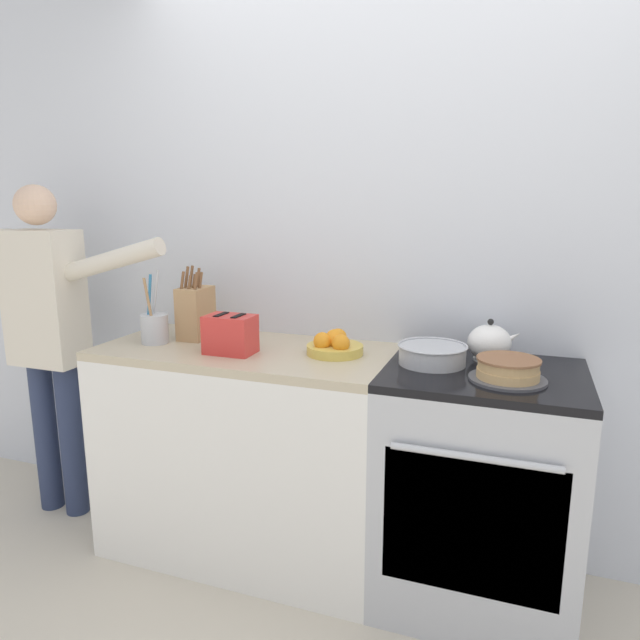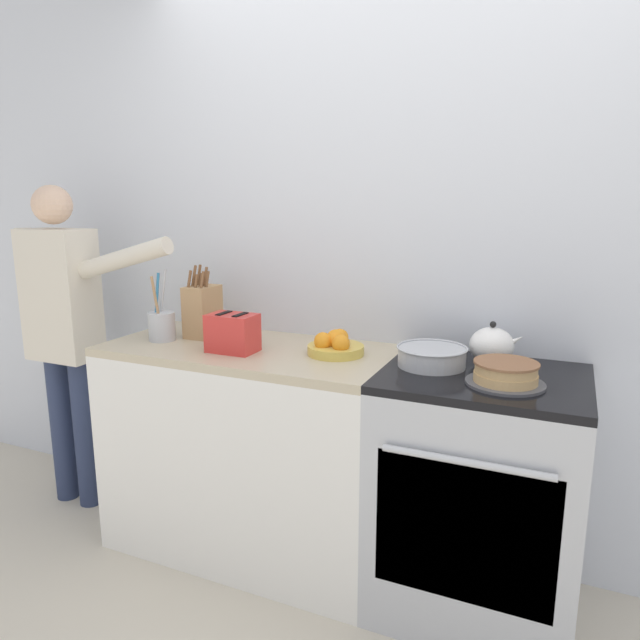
{
  "view_description": "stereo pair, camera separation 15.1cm",
  "coord_description": "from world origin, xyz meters",
  "px_view_note": "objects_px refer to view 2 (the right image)",
  "views": [
    {
      "loc": [
        0.42,
        -1.77,
        1.53
      ],
      "look_at": [
        -0.32,
        0.27,
        1.08
      ],
      "focal_mm": 32.0,
      "sensor_mm": 36.0,
      "label": 1
    },
    {
      "loc": [
        0.56,
        -1.71,
        1.53
      ],
      "look_at": [
        -0.32,
        0.27,
        1.08
      ],
      "focal_mm": 32.0,
      "sensor_mm": 36.0,
      "label": 2
    }
  ],
  "objects_px": {
    "layer_cake": "(506,374)",
    "utensil_crock": "(162,325)",
    "fruit_bowl": "(335,345)",
    "tea_kettle": "(492,346)",
    "stove_range": "(477,494)",
    "knife_block": "(203,311)",
    "person_baker": "(64,321)",
    "toaster": "(233,333)",
    "mixing_bowl": "(432,356)"
  },
  "relations": [
    {
      "from": "layer_cake",
      "to": "tea_kettle",
      "type": "height_order",
      "value": "tea_kettle"
    },
    {
      "from": "layer_cake",
      "to": "mixing_bowl",
      "type": "height_order",
      "value": "layer_cake"
    },
    {
      "from": "layer_cake",
      "to": "mixing_bowl",
      "type": "bearing_deg",
      "value": 157.4
    },
    {
      "from": "layer_cake",
      "to": "person_baker",
      "type": "distance_m",
      "value": 2.07
    },
    {
      "from": "toaster",
      "to": "person_baker",
      "type": "relative_size",
      "value": 0.13
    },
    {
      "from": "stove_range",
      "to": "person_baker",
      "type": "height_order",
      "value": "person_baker"
    },
    {
      "from": "mixing_bowl",
      "to": "fruit_bowl",
      "type": "distance_m",
      "value": 0.39
    },
    {
      "from": "layer_cake",
      "to": "knife_block",
      "type": "height_order",
      "value": "knife_block"
    },
    {
      "from": "mixing_bowl",
      "to": "utensil_crock",
      "type": "height_order",
      "value": "utensil_crock"
    },
    {
      "from": "tea_kettle",
      "to": "knife_block",
      "type": "distance_m",
      "value": 1.26
    },
    {
      "from": "knife_block",
      "to": "toaster",
      "type": "distance_m",
      "value": 0.32
    },
    {
      "from": "mixing_bowl",
      "to": "person_baker",
      "type": "xyz_separation_m",
      "value": [
        -1.8,
        -0.05,
        -0.01
      ]
    },
    {
      "from": "knife_block",
      "to": "stove_range",
      "type": "bearing_deg",
      "value": -3.66
    },
    {
      "from": "mixing_bowl",
      "to": "utensil_crock",
      "type": "distance_m",
      "value": 1.18
    },
    {
      "from": "toaster",
      "to": "person_baker",
      "type": "xyz_separation_m",
      "value": [
        -1.01,
        0.07,
        -0.05
      ]
    },
    {
      "from": "stove_range",
      "to": "mixing_bowl",
      "type": "relative_size",
      "value": 3.53
    },
    {
      "from": "tea_kettle",
      "to": "utensil_crock",
      "type": "xyz_separation_m",
      "value": [
        -1.38,
        -0.21,
        0.0
      ]
    },
    {
      "from": "mixing_bowl",
      "to": "toaster",
      "type": "height_order",
      "value": "toaster"
    },
    {
      "from": "layer_cake",
      "to": "tea_kettle",
      "type": "bearing_deg",
      "value": 107.63
    },
    {
      "from": "knife_block",
      "to": "person_baker",
      "type": "xyz_separation_m",
      "value": [
        -0.74,
        -0.1,
        -0.09
      ]
    },
    {
      "from": "stove_range",
      "to": "toaster",
      "type": "relative_size",
      "value": 4.42
    },
    {
      "from": "stove_range",
      "to": "toaster",
      "type": "xyz_separation_m",
      "value": [
        -0.99,
        -0.09,
        0.54
      ]
    },
    {
      "from": "layer_cake",
      "to": "mixing_bowl",
      "type": "relative_size",
      "value": 1.0
    },
    {
      "from": "layer_cake",
      "to": "utensil_crock",
      "type": "distance_m",
      "value": 1.46
    },
    {
      "from": "person_baker",
      "to": "fruit_bowl",
      "type": "bearing_deg",
      "value": 14.0
    },
    {
      "from": "stove_range",
      "to": "knife_block",
      "type": "xyz_separation_m",
      "value": [
        -1.25,
        0.08,
        0.58
      ]
    },
    {
      "from": "knife_block",
      "to": "utensil_crock",
      "type": "xyz_separation_m",
      "value": [
        -0.12,
        -0.13,
        -0.05
      ]
    },
    {
      "from": "fruit_bowl",
      "to": "toaster",
      "type": "xyz_separation_m",
      "value": [
        -0.4,
        -0.13,
        0.04
      ]
    },
    {
      "from": "layer_cake",
      "to": "fruit_bowl",
      "type": "height_order",
      "value": "fruit_bowl"
    },
    {
      "from": "fruit_bowl",
      "to": "toaster",
      "type": "distance_m",
      "value": 0.42
    },
    {
      "from": "stove_range",
      "to": "layer_cake",
      "type": "relative_size",
      "value": 3.55
    },
    {
      "from": "stove_range",
      "to": "knife_block",
      "type": "bearing_deg",
      "value": 176.34
    },
    {
      "from": "knife_block",
      "to": "toaster",
      "type": "xyz_separation_m",
      "value": [
        0.26,
        -0.17,
        -0.04
      ]
    },
    {
      "from": "fruit_bowl",
      "to": "layer_cake",
      "type": "bearing_deg",
      "value": -10.62
    },
    {
      "from": "mixing_bowl",
      "to": "fruit_bowl",
      "type": "relative_size",
      "value": 1.15
    },
    {
      "from": "fruit_bowl",
      "to": "tea_kettle",
      "type": "bearing_deg",
      "value": 11.08
    },
    {
      "from": "tea_kettle",
      "to": "fruit_bowl",
      "type": "distance_m",
      "value": 0.6
    },
    {
      "from": "layer_cake",
      "to": "toaster",
      "type": "height_order",
      "value": "toaster"
    },
    {
      "from": "utensil_crock",
      "to": "person_baker",
      "type": "bearing_deg",
      "value": 177.37
    },
    {
      "from": "layer_cake",
      "to": "fruit_bowl",
      "type": "xyz_separation_m",
      "value": [
        -0.67,
        0.13,
        0.0
      ]
    },
    {
      "from": "fruit_bowl",
      "to": "toaster",
      "type": "bearing_deg",
      "value": -162.23
    },
    {
      "from": "tea_kettle",
      "to": "fruit_bowl",
      "type": "xyz_separation_m",
      "value": [
        -0.59,
        -0.12,
        -0.03
      ]
    },
    {
      "from": "stove_range",
      "to": "toaster",
      "type": "distance_m",
      "value": 1.13
    },
    {
      "from": "stove_range",
      "to": "fruit_bowl",
      "type": "bearing_deg",
      "value": 176.27
    },
    {
      "from": "layer_cake",
      "to": "toaster",
      "type": "bearing_deg",
      "value": -179.83
    },
    {
      "from": "layer_cake",
      "to": "mixing_bowl",
      "type": "xyz_separation_m",
      "value": [
        -0.28,
        0.11,
        0.0
      ]
    },
    {
      "from": "tea_kettle",
      "to": "knife_block",
      "type": "relative_size",
      "value": 0.62
    },
    {
      "from": "toaster",
      "to": "person_baker",
      "type": "height_order",
      "value": "person_baker"
    },
    {
      "from": "utensil_crock",
      "to": "stove_range",
      "type": "bearing_deg",
      "value": 2.22
    },
    {
      "from": "stove_range",
      "to": "fruit_bowl",
      "type": "height_order",
      "value": "fruit_bowl"
    }
  ]
}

